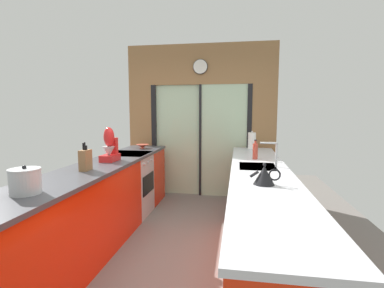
{
  "coord_description": "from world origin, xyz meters",
  "views": [
    {
      "loc": [
        0.67,
        -2.65,
        1.53
      ],
      "look_at": [
        0.08,
        0.93,
        1.11
      ],
      "focal_mm": 26.54,
      "sensor_mm": 36.0,
      "label": 1
    }
  ],
  "objects_px": {
    "mixing_bowl_far": "(142,146)",
    "stand_mixer": "(110,148)",
    "stock_pot": "(25,181)",
    "kettle": "(264,175)",
    "knife_block": "(85,160)",
    "paper_towel_roll": "(252,141)",
    "soap_bottle": "(255,151)",
    "oven_range": "(129,184)"
  },
  "relations": [
    {
      "from": "mixing_bowl_far",
      "to": "stand_mixer",
      "type": "xyz_separation_m",
      "value": [
        0.0,
        -1.21,
        0.12
      ]
    },
    {
      "from": "oven_range",
      "to": "stand_mixer",
      "type": "height_order",
      "value": "stand_mixer"
    },
    {
      "from": "mixing_bowl_far",
      "to": "paper_towel_roll",
      "type": "relative_size",
      "value": 0.71
    },
    {
      "from": "knife_block",
      "to": "soap_bottle",
      "type": "xyz_separation_m",
      "value": [
        1.78,
        1.0,
        -0.0
      ]
    },
    {
      "from": "knife_block",
      "to": "stock_pot",
      "type": "xyz_separation_m",
      "value": [
        0.0,
        -0.85,
        -0.01
      ]
    },
    {
      "from": "knife_block",
      "to": "stock_pot",
      "type": "distance_m",
      "value": 0.85
    },
    {
      "from": "mixing_bowl_far",
      "to": "soap_bottle",
      "type": "relative_size",
      "value": 0.84
    },
    {
      "from": "stand_mixer",
      "to": "soap_bottle",
      "type": "bearing_deg",
      "value": 13.6
    },
    {
      "from": "knife_block",
      "to": "soap_bottle",
      "type": "bearing_deg",
      "value": 29.4
    },
    {
      "from": "knife_block",
      "to": "kettle",
      "type": "bearing_deg",
      "value": -9.07
    },
    {
      "from": "stock_pot",
      "to": "kettle",
      "type": "height_order",
      "value": "stock_pot"
    },
    {
      "from": "mixing_bowl_far",
      "to": "soap_bottle",
      "type": "distance_m",
      "value": 1.94
    },
    {
      "from": "knife_block",
      "to": "paper_towel_roll",
      "type": "xyz_separation_m",
      "value": [
        1.78,
        1.95,
        0.02
      ]
    },
    {
      "from": "paper_towel_roll",
      "to": "oven_range",
      "type": "bearing_deg",
      "value": -157.8
    },
    {
      "from": "knife_block",
      "to": "kettle",
      "type": "xyz_separation_m",
      "value": [
        1.78,
        -0.28,
        -0.03
      ]
    },
    {
      "from": "oven_range",
      "to": "mixing_bowl_far",
      "type": "bearing_deg",
      "value": 88.11
    },
    {
      "from": "stand_mixer",
      "to": "soap_bottle",
      "type": "relative_size",
      "value": 1.67
    },
    {
      "from": "kettle",
      "to": "paper_towel_roll",
      "type": "xyz_separation_m",
      "value": [
        -0.0,
        2.24,
        0.06
      ]
    },
    {
      "from": "oven_range",
      "to": "knife_block",
      "type": "distance_m",
      "value": 1.35
    },
    {
      "from": "knife_block",
      "to": "stand_mixer",
      "type": "xyz_separation_m",
      "value": [
        0.0,
        0.57,
        0.05
      ]
    },
    {
      "from": "stock_pot",
      "to": "stand_mixer",
      "type": "bearing_deg",
      "value": 90.0
    },
    {
      "from": "mixing_bowl_far",
      "to": "paper_towel_roll",
      "type": "height_order",
      "value": "paper_towel_roll"
    },
    {
      "from": "stand_mixer",
      "to": "paper_towel_roll",
      "type": "distance_m",
      "value": 2.25
    },
    {
      "from": "paper_towel_roll",
      "to": "knife_block",
      "type": "bearing_deg",
      "value": -132.35
    },
    {
      "from": "mixing_bowl_far",
      "to": "paper_towel_roll",
      "type": "bearing_deg",
      "value": 5.63
    },
    {
      "from": "mixing_bowl_far",
      "to": "stock_pot",
      "type": "bearing_deg",
      "value": -90.0
    },
    {
      "from": "paper_towel_roll",
      "to": "soap_bottle",
      "type": "bearing_deg",
      "value": -90.0
    },
    {
      "from": "mixing_bowl_far",
      "to": "stand_mixer",
      "type": "distance_m",
      "value": 1.21
    },
    {
      "from": "stand_mixer",
      "to": "soap_bottle",
      "type": "xyz_separation_m",
      "value": [
        1.78,
        0.43,
        -0.05
      ]
    },
    {
      "from": "mixing_bowl_far",
      "to": "stock_pot",
      "type": "height_order",
      "value": "stock_pot"
    },
    {
      "from": "stand_mixer",
      "to": "stock_pot",
      "type": "bearing_deg",
      "value": -90.0
    },
    {
      "from": "soap_bottle",
      "to": "knife_block",
      "type": "bearing_deg",
      "value": -150.6
    },
    {
      "from": "oven_range",
      "to": "soap_bottle",
      "type": "relative_size",
      "value": 3.66
    },
    {
      "from": "mixing_bowl_far",
      "to": "paper_towel_roll",
      "type": "distance_m",
      "value": 1.79
    },
    {
      "from": "stand_mixer",
      "to": "stock_pot",
      "type": "relative_size",
      "value": 1.87
    },
    {
      "from": "mixing_bowl_far",
      "to": "knife_block",
      "type": "distance_m",
      "value": 1.78
    },
    {
      "from": "knife_block",
      "to": "stock_pot",
      "type": "bearing_deg",
      "value": -90.0
    },
    {
      "from": "mixing_bowl_far",
      "to": "kettle",
      "type": "bearing_deg",
      "value": -49.17
    },
    {
      "from": "stock_pot",
      "to": "kettle",
      "type": "relative_size",
      "value": 0.87
    },
    {
      "from": "oven_range",
      "to": "kettle",
      "type": "bearing_deg",
      "value": -39.87
    },
    {
      "from": "kettle",
      "to": "knife_block",
      "type": "bearing_deg",
      "value": 170.93
    },
    {
      "from": "oven_range",
      "to": "kettle",
      "type": "height_order",
      "value": "kettle"
    }
  ]
}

